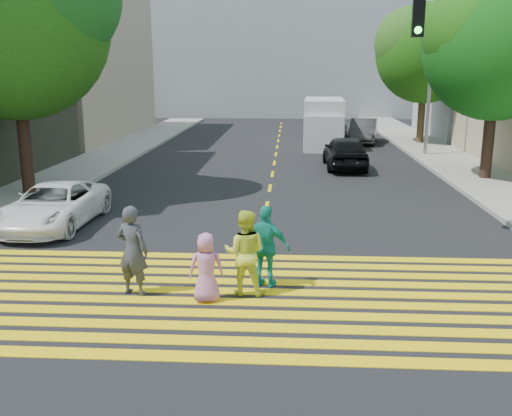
# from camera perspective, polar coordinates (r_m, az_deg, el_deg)

# --- Properties ---
(ground) EXTENTS (120.00, 120.00, 0.00)m
(ground) POSITION_cam_1_polar(r_m,az_deg,el_deg) (10.26, -1.01, -11.62)
(ground) COLOR black
(sidewalk_left) EXTENTS (3.00, 40.00, 0.15)m
(sidewalk_left) POSITION_cam_1_polar(r_m,az_deg,el_deg) (32.87, -13.02, 5.76)
(sidewalk_left) COLOR gray
(sidewalk_left) RESTS_ON ground
(sidewalk_right) EXTENTS (3.00, 60.00, 0.15)m
(sidewalk_right) POSITION_cam_1_polar(r_m,az_deg,el_deg) (25.83, 20.88, 3.15)
(sidewalk_right) COLOR gray
(sidewalk_right) RESTS_ON ground
(curb_red) EXTENTS (0.20, 8.00, 0.16)m
(curb_red) POSITION_cam_1_polar(r_m,az_deg,el_deg) (17.59, -22.44, -1.57)
(curb_red) COLOR maroon
(curb_red) RESTS_ON ground
(crosswalk) EXTENTS (13.40, 5.30, 0.01)m
(crosswalk) POSITION_cam_1_polar(r_m,az_deg,el_deg) (11.42, -0.52, -8.87)
(crosswalk) COLOR yellow
(crosswalk) RESTS_ON ground
(lane_line) EXTENTS (0.12, 34.40, 0.01)m
(lane_line) POSITION_cam_1_polar(r_m,az_deg,el_deg) (32.06, 2.06, 5.79)
(lane_line) COLOR yellow
(lane_line) RESTS_ON ground
(building_left_tan) EXTENTS (12.00, 16.00, 10.00)m
(building_left_tan) POSITION_cam_1_polar(r_m,az_deg,el_deg) (40.84, -21.42, 13.60)
(building_left_tan) COLOR tan
(building_left_tan) RESTS_ON ground
(building_right_grey) EXTENTS (10.00, 10.00, 10.00)m
(building_right_grey) POSITION_cam_1_polar(r_m,az_deg,el_deg) (41.77, 24.05, 13.35)
(building_right_grey) COLOR gray
(building_right_grey) RESTS_ON ground
(backdrop_block) EXTENTS (30.00, 8.00, 12.00)m
(backdrop_block) POSITION_cam_1_polar(r_m,az_deg,el_deg) (57.28, 2.75, 15.24)
(backdrop_block) COLOR gray
(backdrop_block) RESTS_ON ground
(tree_left) EXTENTS (8.28, 7.97, 9.21)m
(tree_left) POSITION_cam_1_polar(r_m,az_deg,el_deg) (21.55, -22.94, 17.48)
(tree_left) COLOR #321E14
(tree_left) RESTS_ON ground
(tree_right_near) EXTENTS (6.23, 5.69, 8.18)m
(tree_right_near) POSITION_cam_1_polar(r_m,az_deg,el_deg) (24.58, 23.19, 15.28)
(tree_right_near) COLOR black
(tree_right_near) RESTS_ON ground
(tree_right_far) EXTENTS (6.48, 5.99, 8.36)m
(tree_right_far) POSITION_cam_1_polar(r_m,az_deg,el_deg) (35.73, 16.74, 15.11)
(tree_right_far) COLOR #3F2F1D
(tree_right_far) RESTS_ON ground
(pedestrian_man) EXTENTS (0.77, 0.62, 1.83)m
(pedestrian_man) POSITION_cam_1_polar(r_m,az_deg,el_deg) (11.53, -12.23, -4.18)
(pedestrian_man) COLOR #363741
(pedestrian_man) RESTS_ON ground
(pedestrian_woman) EXTENTS (0.89, 0.72, 1.72)m
(pedestrian_woman) POSITION_cam_1_polar(r_m,az_deg,el_deg) (11.32, -1.12, -4.46)
(pedestrian_woman) COLOR #D2E23A
(pedestrian_woman) RESTS_ON ground
(pedestrian_child) EXTENTS (0.73, 0.53, 1.37)m
(pedestrian_child) POSITION_cam_1_polar(r_m,az_deg,el_deg) (11.04, -4.99, -5.96)
(pedestrian_child) COLOR #BE71A0
(pedestrian_child) RESTS_ON ground
(pedestrian_extra) EXTENTS (1.08, 0.71, 1.71)m
(pedestrian_extra) POSITION_cam_1_polar(r_m,az_deg,el_deg) (11.70, 1.03, -3.89)
(pedestrian_extra) COLOR #179280
(pedestrian_extra) RESTS_ON ground
(white_sedan) EXTENTS (2.16, 4.49, 1.24)m
(white_sedan) POSITION_cam_1_polar(r_m,az_deg,el_deg) (17.26, -19.55, 0.26)
(white_sedan) COLOR white
(white_sedan) RESTS_ON ground
(dark_car_near) EXTENTS (1.88, 4.49, 1.52)m
(dark_car_near) POSITION_cam_1_polar(r_m,az_deg,el_deg) (26.31, 8.91, 5.57)
(dark_car_near) COLOR black
(dark_car_near) RESTS_ON ground
(silver_car) EXTENTS (2.18, 4.35, 1.21)m
(silver_car) POSITION_cam_1_polar(r_m,az_deg,el_deg) (40.00, 7.64, 8.10)
(silver_car) COLOR #BABABA
(silver_car) RESTS_ON ground
(dark_car_parked) EXTENTS (2.28, 4.66, 1.47)m
(dark_car_parked) POSITION_cam_1_polar(r_m,az_deg,el_deg) (35.95, 10.67, 7.59)
(dark_car_parked) COLOR #2C2D2F
(dark_car_parked) RESTS_ON ground
(white_van) EXTENTS (2.45, 5.93, 2.75)m
(white_van) POSITION_cam_1_polar(r_m,az_deg,el_deg) (33.57, 6.78, 8.29)
(white_van) COLOR silver
(white_van) RESTS_ON ground
(street_lamp) EXTENTS (2.22, 0.46, 9.80)m
(street_lamp) POSITION_cam_1_polar(r_m,az_deg,el_deg) (30.52, 16.87, 15.42)
(street_lamp) COLOR gray
(street_lamp) RESTS_ON ground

